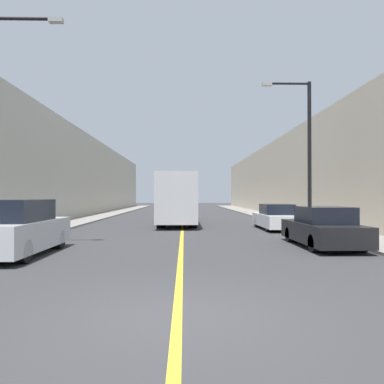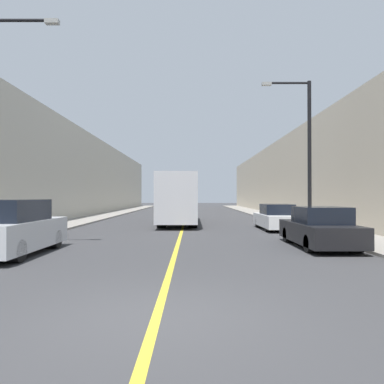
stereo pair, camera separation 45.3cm
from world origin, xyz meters
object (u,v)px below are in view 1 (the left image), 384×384
object	(u,v)px
parked_suv_left	(16,230)
car_right_mid	(276,218)
bus	(178,198)
car_right_near	(323,229)
street_lamp_right	(305,146)

from	to	relation	value
parked_suv_left	car_right_mid	xyz separation A→B (m)	(10.69, 9.17, -0.17)
bus	car_right_near	size ratio (longest dim) A/B	2.31
parked_suv_left	street_lamp_right	world-z (taller)	street_lamp_right
car_right_near	car_right_mid	size ratio (longest dim) A/B	0.98
parked_suv_left	street_lamp_right	bearing A→B (deg)	32.29
street_lamp_right	car_right_near	bearing A→B (deg)	-101.99
parked_suv_left	bus	bearing A→B (deg)	70.16
street_lamp_right	parked_suv_left	bearing A→B (deg)	-147.71
street_lamp_right	bus	bearing A→B (deg)	137.33
bus	street_lamp_right	world-z (taller)	street_lamp_right
bus	car_right_mid	distance (m)	7.44
street_lamp_right	car_right_mid	bearing A→B (deg)	124.76
bus	parked_suv_left	world-z (taller)	bus
parked_suv_left	car_right_mid	size ratio (longest dim) A/B	1.00
car_right_near	street_lamp_right	world-z (taller)	street_lamp_right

